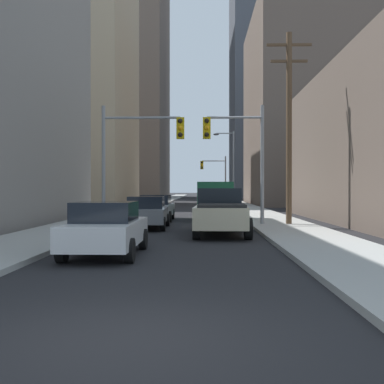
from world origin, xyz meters
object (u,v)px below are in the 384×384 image
object	(u,v)px
pickup_truck_beige	(220,212)
traffic_signal_near_right	(237,146)
cargo_van_green	(214,199)
traffic_signal_far_right	(215,172)
sedan_white	(106,228)
traffic_signal_near_left	(139,145)
sedan_grey	(147,212)
sedan_silver	(156,208)

from	to	relation	value
pickup_truck_beige	traffic_signal_near_right	bearing A→B (deg)	76.41
cargo_van_green	traffic_signal_far_right	xyz separation A→B (m)	(0.88, 31.54, 2.73)
sedan_white	traffic_signal_near_left	size ratio (longest dim) A/B	0.70
cargo_van_green	sedan_grey	size ratio (longest dim) A/B	1.23
cargo_van_green	traffic_signal_far_right	bearing A→B (deg)	88.41
sedan_grey	sedan_silver	size ratio (longest dim) A/B	1.00
pickup_truck_beige	traffic_signal_near_right	distance (m)	5.14
sedan_white	traffic_signal_near_right	size ratio (longest dim) A/B	0.70
cargo_van_green	traffic_signal_near_right	world-z (taller)	traffic_signal_near_right
traffic_signal_far_right	pickup_truck_beige	bearing A→B (deg)	-91.20
pickup_truck_beige	cargo_van_green	size ratio (longest dim) A/B	1.05
sedan_white	sedan_grey	world-z (taller)	same
cargo_van_green	sedan_grey	distance (m)	7.03
pickup_truck_beige	traffic_signal_far_right	distance (m)	40.65
sedan_grey	sedan_silver	world-z (taller)	same
sedan_white	traffic_signal_near_right	world-z (taller)	traffic_signal_near_right
sedan_silver	traffic_signal_near_right	distance (m)	6.86
sedan_silver	traffic_signal_near_left	distance (m)	5.31
traffic_signal_near_right	traffic_signal_far_right	bearing A→B (deg)	90.19
traffic_signal_near_left	cargo_van_green	bearing A→B (deg)	52.18
sedan_white	traffic_signal_near_left	distance (m)	10.63
cargo_van_green	sedan_grey	bearing A→B (deg)	-118.24
sedan_white	traffic_signal_far_right	world-z (taller)	traffic_signal_far_right
traffic_signal_far_right	traffic_signal_near_left	bearing A→B (deg)	-97.39
pickup_truck_beige	cargo_van_green	bearing A→B (deg)	90.20
traffic_signal_near_right	sedan_white	bearing A→B (deg)	-113.56
sedan_white	pickup_truck_beige	bearing A→B (deg)	60.58
sedan_silver	traffic_signal_far_right	xyz separation A→B (m)	(4.27, 32.37, 3.25)
pickup_truck_beige	sedan_white	xyz separation A→B (m)	(-3.44, -6.09, -0.16)
sedan_grey	sedan_silver	distance (m)	5.36
pickup_truck_beige	sedan_grey	distance (m)	4.37
cargo_van_green	traffic_signal_near_left	distance (m)	6.88
sedan_white	sedan_grey	distance (m)	8.90
sedan_silver	sedan_white	bearing A→B (deg)	-90.03
sedan_white	sedan_silver	distance (m)	14.25
sedan_silver	traffic_signal_near_left	size ratio (longest dim) A/B	0.71
pickup_truck_beige	sedan_white	world-z (taller)	pickup_truck_beige
sedan_silver	pickup_truck_beige	bearing A→B (deg)	-67.22
sedan_silver	traffic_signal_near_left	bearing A→B (deg)	-96.35
traffic_signal_near_right	traffic_signal_far_right	distance (m)	36.51
traffic_signal_near_left	traffic_signal_far_right	distance (m)	36.82
sedan_grey	traffic_signal_near_left	distance (m)	3.54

